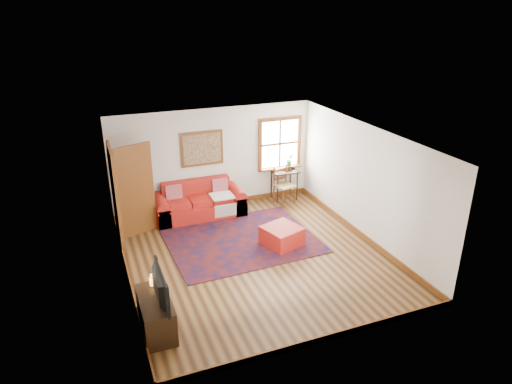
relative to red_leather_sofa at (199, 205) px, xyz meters
name	(u,v)px	position (x,y,z in m)	size (l,w,h in m)	color
ground	(255,257)	(0.53, -2.33, -0.28)	(5.50, 5.50, 0.00)	#3A220F
room_envelope	(255,180)	(0.53, -2.32, 1.37)	(5.04, 5.54, 2.52)	silver
window	(281,149)	(2.31, 0.37, 1.04)	(1.18, 0.20, 1.38)	white
doorway	(127,192)	(-1.68, -0.55, 0.79)	(0.89, 1.08, 2.14)	black
framed_artwork	(202,149)	(0.23, 0.38, 1.27)	(1.05, 0.07, 0.85)	brown
persian_rug	(242,240)	(0.51, -1.58, -0.27)	(3.10, 2.48, 0.02)	#53130B
red_leather_sofa	(199,205)	(0.00, 0.00, 0.00)	(2.14, 0.88, 0.84)	#B01D16
red_ottoman	(282,236)	(1.24, -2.07, -0.07)	(0.71, 0.71, 0.41)	#B01D16
side_table	(284,175)	(2.34, 0.20, 0.38)	(0.65, 0.49, 0.78)	black
ladder_back_chair	(283,183)	(2.20, -0.03, 0.24)	(0.54, 0.53, 0.96)	tan
media_cabinet	(156,314)	(-1.72, -3.85, 0.01)	(0.47, 1.04, 0.57)	black
television	(155,287)	(-1.70, -3.96, 0.57)	(0.95, 0.12, 0.54)	black
candle_hurricane	(153,281)	(-1.67, -3.47, 0.38)	(0.12, 0.12, 0.18)	silver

